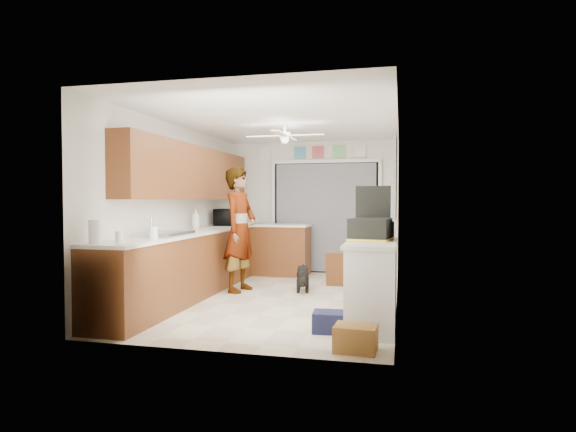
{
  "coord_description": "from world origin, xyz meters",
  "views": [
    {
      "loc": [
        1.64,
        -6.61,
        1.4
      ],
      "look_at": [
        0.0,
        0.4,
        1.15
      ],
      "focal_mm": 30.0,
      "sensor_mm": 36.0,
      "label": 1
    }
  ],
  "objects_px": {
    "cardboard_box": "(356,338)",
    "microwave": "(227,217)",
    "soap_bottle": "(196,218)",
    "man": "(240,230)",
    "paper_towel_roll": "(94,232)",
    "suitcase": "(371,229)",
    "dog": "(303,278)",
    "navy_crate": "(330,322)"
  },
  "relations": [
    {
      "from": "navy_crate",
      "to": "dog",
      "type": "distance_m",
      "value": 2.24
    },
    {
      "from": "paper_towel_roll",
      "to": "suitcase",
      "type": "height_order",
      "value": "paper_towel_roll"
    },
    {
      "from": "microwave",
      "to": "navy_crate",
      "type": "relative_size",
      "value": 1.51
    },
    {
      "from": "suitcase",
      "to": "dog",
      "type": "xyz_separation_m",
      "value": [
        -1.11,
        1.56,
        -0.85
      ]
    },
    {
      "from": "man",
      "to": "microwave",
      "type": "bearing_deg",
      "value": 38.65
    },
    {
      "from": "soap_bottle",
      "to": "suitcase",
      "type": "height_order",
      "value": "soap_bottle"
    },
    {
      "from": "microwave",
      "to": "suitcase",
      "type": "distance_m",
      "value": 3.6
    },
    {
      "from": "cardboard_box",
      "to": "navy_crate",
      "type": "bearing_deg",
      "value": 118.85
    },
    {
      "from": "dog",
      "to": "microwave",
      "type": "bearing_deg",
      "value": 140.31
    },
    {
      "from": "soap_bottle",
      "to": "navy_crate",
      "type": "distance_m",
      "value": 3.22
    },
    {
      "from": "cardboard_box",
      "to": "microwave",
      "type": "bearing_deg",
      "value": 125.81
    },
    {
      "from": "man",
      "to": "navy_crate",
      "type": "bearing_deg",
      "value": -130.21
    },
    {
      "from": "paper_towel_roll",
      "to": "cardboard_box",
      "type": "xyz_separation_m",
      "value": [
        2.68,
        0.05,
        -0.94
      ]
    },
    {
      "from": "suitcase",
      "to": "microwave",
      "type": "bearing_deg",
      "value": 145.95
    },
    {
      "from": "suitcase",
      "to": "navy_crate",
      "type": "xyz_separation_m",
      "value": [
        -0.4,
        -0.56,
        -0.96
      ]
    },
    {
      "from": "microwave",
      "to": "cardboard_box",
      "type": "bearing_deg",
      "value": -150.32
    },
    {
      "from": "paper_towel_roll",
      "to": "navy_crate",
      "type": "relative_size",
      "value": 0.71
    },
    {
      "from": "soap_bottle",
      "to": "cardboard_box",
      "type": "xyz_separation_m",
      "value": [
        2.7,
        -2.52,
        -0.98
      ]
    },
    {
      "from": "soap_bottle",
      "to": "dog",
      "type": "bearing_deg",
      "value": 6.39
    },
    {
      "from": "microwave",
      "to": "paper_towel_roll",
      "type": "distance_m",
      "value": 3.63
    },
    {
      "from": "paper_towel_roll",
      "to": "suitcase",
      "type": "xyz_separation_m",
      "value": [
        2.75,
        1.2,
        -0.0
      ]
    },
    {
      "from": "soap_bottle",
      "to": "dog",
      "type": "distance_m",
      "value": 1.89
    },
    {
      "from": "paper_towel_roll",
      "to": "dog",
      "type": "xyz_separation_m",
      "value": [
        1.64,
        2.76,
        -0.86
      ]
    },
    {
      "from": "suitcase",
      "to": "dog",
      "type": "bearing_deg",
      "value": 134.03
    },
    {
      "from": "microwave",
      "to": "dog",
      "type": "distance_m",
      "value": 1.98
    },
    {
      "from": "man",
      "to": "soap_bottle",
      "type": "bearing_deg",
      "value": 98.83
    },
    {
      "from": "soap_bottle",
      "to": "man",
      "type": "distance_m",
      "value": 0.74
    },
    {
      "from": "cardboard_box",
      "to": "soap_bottle",
      "type": "bearing_deg",
      "value": 136.97
    },
    {
      "from": "cardboard_box",
      "to": "navy_crate",
      "type": "xyz_separation_m",
      "value": [
        -0.33,
        0.59,
        -0.01
      ]
    },
    {
      "from": "soap_bottle",
      "to": "man",
      "type": "relative_size",
      "value": 0.18
    },
    {
      "from": "microwave",
      "to": "man",
      "type": "bearing_deg",
      "value": -156.6
    },
    {
      "from": "microwave",
      "to": "cardboard_box",
      "type": "height_order",
      "value": "microwave"
    },
    {
      "from": "suitcase",
      "to": "cardboard_box",
      "type": "xyz_separation_m",
      "value": [
        -0.07,
        -1.15,
        -0.94
      ]
    },
    {
      "from": "soap_bottle",
      "to": "paper_towel_roll",
      "type": "xyz_separation_m",
      "value": [
        0.02,
        -2.57,
        -0.04
      ]
    },
    {
      "from": "microwave",
      "to": "dog",
      "type": "relative_size",
      "value": 1.0
    },
    {
      "from": "man",
      "to": "dog",
      "type": "bearing_deg",
      "value": -69.45
    },
    {
      "from": "paper_towel_roll",
      "to": "dog",
      "type": "distance_m",
      "value": 3.32
    },
    {
      "from": "paper_towel_roll",
      "to": "suitcase",
      "type": "distance_m",
      "value": 3.0
    },
    {
      "from": "paper_towel_roll",
      "to": "suitcase",
      "type": "relative_size",
      "value": 0.44
    },
    {
      "from": "paper_towel_roll",
      "to": "navy_crate",
      "type": "xyz_separation_m",
      "value": [
        2.36,
        0.64,
        -0.96
      ]
    },
    {
      "from": "soap_bottle",
      "to": "paper_towel_roll",
      "type": "relative_size",
      "value": 1.33
    },
    {
      "from": "dog",
      "to": "suitcase",
      "type": "bearing_deg",
      "value": -64.52
    }
  ]
}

